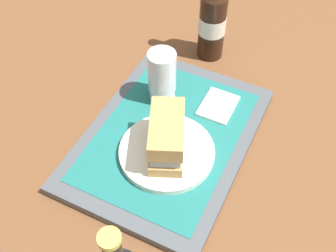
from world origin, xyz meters
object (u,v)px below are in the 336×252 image
(plate, at_px, (167,152))
(beer_bottle, at_px, (213,19))
(sandwich, at_px, (167,135))
(beer_glass, at_px, (162,75))

(plate, bearing_deg, beer_bottle, 8.04)
(plate, distance_m, sandwich, 0.05)
(plate, xyz_separation_m, sandwich, (0.00, 0.00, 0.05))
(plate, relative_size, beer_bottle, 0.71)
(plate, height_order, beer_bottle, beer_bottle)
(sandwich, bearing_deg, plate, -180.00)
(beer_glass, bearing_deg, plate, -150.23)
(beer_glass, height_order, beer_bottle, beer_bottle)
(beer_glass, xyz_separation_m, beer_bottle, (0.21, -0.03, 0.01))
(sandwich, bearing_deg, beer_glass, 6.65)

